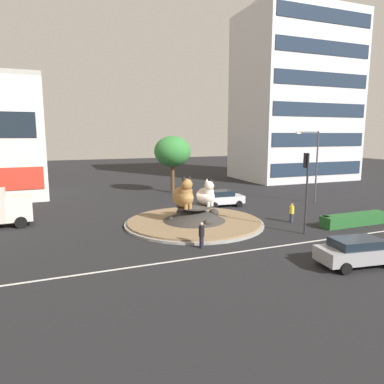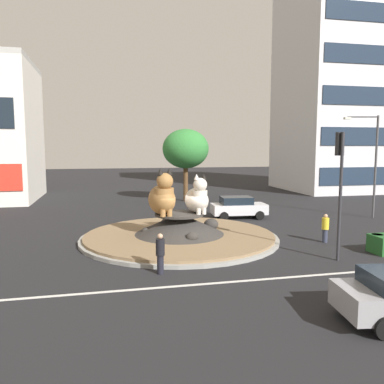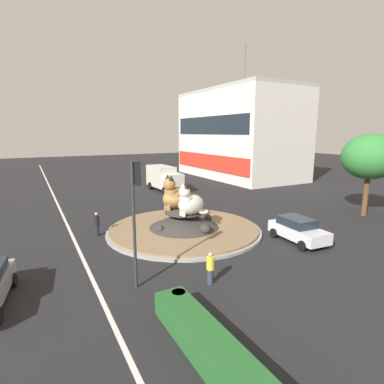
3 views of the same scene
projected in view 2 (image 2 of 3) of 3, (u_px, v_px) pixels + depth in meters
The scene contains 13 objects.
ground_plane at pixel (179, 239), 21.94m from camera, with size 160.00×160.00×0.00m, color black.
lane_centreline at pixel (216, 283), 14.78m from camera, with size 112.00×0.20×0.01m, color silver.
roundabout_island at pixel (180, 230), 21.89m from camera, with size 11.19×11.19×1.50m.
cat_statue_tabby at pixel (163, 197), 21.22m from camera, with size 1.74×2.66×2.61m.
cat_statue_white at pixel (197, 198), 21.83m from camera, with size 1.50×2.31×2.25m.
traffic_light_mast at pixel (340, 173), 17.42m from camera, with size 0.33×0.46×5.88m.
office_tower at pixel (357, 86), 47.43m from camera, with size 17.65×12.91×25.74m.
broadleaf_tree_behind_island at pixel (186, 149), 37.31m from camera, with size 4.49×4.49×7.02m.
streetlight_arm at pixel (372, 159), 28.15m from camera, with size 2.48×0.73×7.53m.
pedestrian_yellow_shirt at pixel (325, 228), 21.10m from camera, with size 0.38×0.38×1.58m.
pedestrian_black_shirt at pixel (160, 253), 15.78m from camera, with size 0.37×0.37×1.70m.
sedan_on_far_lane at pixel (238, 207), 28.48m from camera, with size 4.15×2.24×1.60m.
litter_bin at pixel (377, 243), 19.17m from camera, with size 0.56×0.56×0.90m.
Camera 2 is at (-4.03, -21.12, 5.16)m, focal length 35.97 mm.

